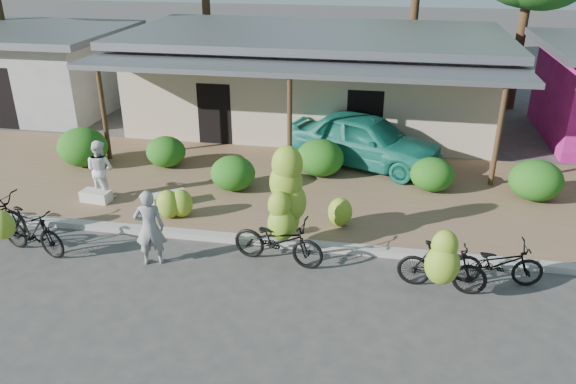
% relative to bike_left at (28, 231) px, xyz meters
% --- Properties ---
extents(ground, '(100.00, 100.00, 0.00)m').
position_rel_bike_left_xyz_m(ground, '(4.72, -0.66, -0.59)').
color(ground, '#3E3C3A').
rests_on(ground, ground).
extents(sidewalk, '(60.00, 6.00, 0.12)m').
position_rel_bike_left_xyz_m(sidewalk, '(4.72, 4.34, -0.53)').
color(sidewalk, '#896349').
rests_on(sidewalk, ground).
extents(curb, '(60.00, 0.25, 0.15)m').
position_rel_bike_left_xyz_m(curb, '(4.72, 1.34, -0.51)').
color(curb, '#A8A399').
rests_on(curb, ground).
extents(shop_main, '(13.00, 8.50, 3.35)m').
position_rel_bike_left_xyz_m(shop_main, '(4.72, 10.27, 1.13)').
color(shop_main, '#BBA88D').
rests_on(shop_main, ground).
extents(shop_grey, '(7.00, 6.00, 3.15)m').
position_rel_bike_left_xyz_m(shop_grey, '(-6.28, 10.33, 1.03)').
color(shop_grey, '#A7A8A3').
rests_on(shop_grey, ground).
extents(hedge_0, '(1.47, 1.32, 1.14)m').
position_rel_bike_left_xyz_m(hedge_0, '(-1.34, 4.78, 0.10)').
color(hedge_0, '#245012').
rests_on(hedge_0, sidewalk).
extents(hedge_1, '(1.16, 1.04, 0.90)m').
position_rel_bike_left_xyz_m(hedge_1, '(1.08, 5.15, -0.02)').
color(hedge_1, '#245012').
rests_on(hedge_1, sidewalk).
extents(hedge_2, '(1.20, 1.08, 0.93)m').
position_rel_bike_left_xyz_m(hedge_2, '(3.46, 3.88, -0.00)').
color(hedge_2, '#245012').
rests_on(hedge_2, sidewalk).
extents(hedge_3, '(1.35, 1.21, 1.05)m').
position_rel_bike_left_xyz_m(hedge_3, '(5.62, 5.27, 0.05)').
color(hedge_3, '#245012').
rests_on(hedge_3, sidewalk).
extents(hedge_4, '(1.16, 1.04, 0.90)m').
position_rel_bike_left_xyz_m(hedge_4, '(8.68, 4.77, -0.02)').
color(hedge_4, '#245012').
rests_on(hedge_4, sidewalk).
extents(hedge_5, '(1.35, 1.22, 1.05)m').
position_rel_bike_left_xyz_m(hedge_5, '(11.25, 4.66, 0.06)').
color(hedge_5, '#245012').
rests_on(hedge_5, sidewalk).
extents(bike_left, '(1.82, 1.30, 1.32)m').
position_rel_bike_left_xyz_m(bike_left, '(0.00, 0.00, 0.00)').
color(bike_left, black).
rests_on(bike_left, ground).
extents(bike_center, '(2.08, 1.36, 2.44)m').
position_rel_bike_left_xyz_m(bike_center, '(5.37, 0.90, 0.37)').
color(bike_center, black).
rests_on(bike_center, ground).
extents(bike_right, '(1.76, 1.27, 1.62)m').
position_rel_bike_left_xyz_m(bike_right, '(8.62, 0.03, 0.09)').
color(bike_right, black).
rests_on(bike_right, ground).
extents(bike_far_right, '(1.81, 0.73, 0.93)m').
position_rel_bike_left_xyz_m(bike_far_right, '(9.74, 0.63, -0.12)').
color(bike_far_right, black).
rests_on(bike_far_right, ground).
extents(loose_banana_a, '(0.57, 0.48, 0.71)m').
position_rel_bike_left_xyz_m(loose_banana_a, '(2.66, 2.10, -0.11)').
color(loose_banana_a, '#77A228').
rests_on(loose_banana_a, sidewalk).
extents(loose_banana_b, '(0.58, 0.49, 0.72)m').
position_rel_bike_left_xyz_m(loose_banana_b, '(2.38, 1.99, -0.11)').
color(loose_banana_b, '#77A228').
rests_on(loose_banana_b, sidewalk).
extents(loose_banana_c, '(0.57, 0.48, 0.71)m').
position_rel_bike_left_xyz_m(loose_banana_c, '(6.47, 2.30, -0.11)').
color(loose_banana_c, '#77A228').
rests_on(loose_banana_c, sidewalk).
extents(sack_near, '(0.92, 0.82, 0.30)m').
position_rel_bike_left_xyz_m(sack_near, '(2.10, 2.69, -0.32)').
color(sack_near, beige).
rests_on(sack_near, sidewalk).
extents(sack_far, '(0.79, 0.46, 0.28)m').
position_rel_bike_left_xyz_m(sack_far, '(0.19, 2.54, -0.33)').
color(sack_far, beige).
rests_on(sack_far, sidewalk).
extents(vendor, '(0.71, 0.58, 1.68)m').
position_rel_bike_left_xyz_m(vendor, '(2.72, 0.15, 0.25)').
color(vendor, gray).
rests_on(vendor, ground).
extents(bystander, '(0.86, 0.74, 1.53)m').
position_rel_bike_left_xyz_m(bystander, '(0.24, 2.85, 0.30)').
color(bystander, white).
rests_on(bystander, sidewalk).
extents(teal_van, '(4.87, 3.36, 1.54)m').
position_rel_bike_left_xyz_m(teal_van, '(6.81, 6.34, 0.30)').
color(teal_van, '#1B7966').
rests_on(teal_van, sidewalk).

